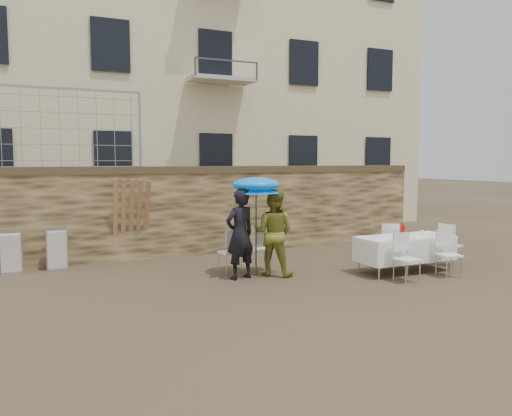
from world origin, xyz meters
name	(u,v)px	position (x,y,z in m)	size (l,w,h in m)	color
ground	(288,304)	(0.00, 0.00, 0.00)	(80.00, 80.00, 0.00)	brown
stone_wall	(197,211)	(0.00, 5.00, 1.10)	(13.00, 0.50, 2.20)	brown
apartment_building	(138,22)	(0.00, 12.00, 7.50)	(20.00, 8.00, 15.00)	beige
chain_link_fence	(69,129)	(-3.00, 5.00, 3.10)	(3.20, 0.06, 1.80)	gray
man_suit	(240,234)	(-0.06, 1.97, 0.91)	(0.67, 0.44, 1.82)	black
woman_dress	(274,233)	(0.69, 1.97, 0.89)	(0.87, 0.68, 1.79)	#9D9E30
umbrella	(256,188)	(0.34, 2.07, 1.83)	(1.01, 1.01, 1.94)	#3F3F44
couple_chair_left	(230,251)	(-0.06, 2.52, 0.48)	(0.48, 0.48, 0.96)	white
couple_chair_right	(260,248)	(0.64, 2.52, 0.48)	(0.48, 0.48, 0.96)	white
banquet_table	(405,238)	(3.41, 1.10, 0.73)	(2.10, 0.85, 0.78)	white
soda_bottle	(403,231)	(3.21, 0.95, 0.91)	(0.09, 0.09, 0.26)	red
table_chair_front_left	(407,258)	(2.81, 0.35, 0.48)	(0.48, 0.48, 0.96)	white
table_chair_front_right	(449,254)	(3.91, 0.35, 0.48)	(0.48, 0.48, 0.96)	white
table_chair_back	(388,243)	(3.61, 1.90, 0.48)	(0.48, 0.48, 0.96)	white
table_chair_side	(450,244)	(4.81, 1.20, 0.48)	(0.48, 0.48, 0.96)	white
chair_stack_left	(11,250)	(-4.28, 4.60, 0.46)	(0.46, 0.55, 0.92)	white
chair_stack_right	(57,247)	(-3.38, 4.60, 0.46)	(0.46, 0.47, 0.92)	white
wood_planks	(128,220)	(-1.78, 4.67, 1.00)	(0.70, 0.20, 2.00)	#A37749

